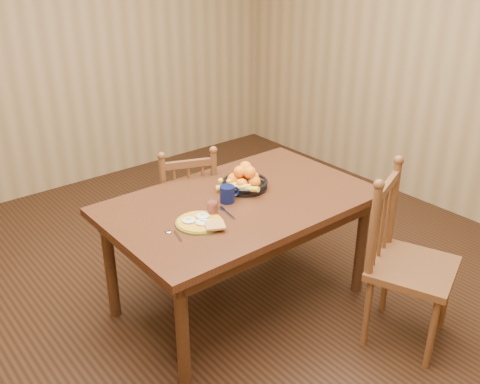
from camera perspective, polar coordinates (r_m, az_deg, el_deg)
room at (r=3.00m, az=0.00°, el=9.52°), size 4.52×5.02×2.72m
dining_table at (r=3.26m, az=0.00°, el=-2.15°), size 1.60×1.00×0.75m
chair_far at (r=3.79m, az=-5.76°, el=-1.78°), size 0.54×0.53×0.92m
chair_near at (r=3.21m, az=17.27°, el=-7.23°), size 0.60×0.59×1.03m
breakfast_plate at (r=2.95m, az=-4.28°, el=-3.21°), size 0.26×0.31×0.04m
fork at (r=3.07m, az=-1.50°, el=-2.15°), size 0.05×0.18×0.00m
spoon at (r=2.88m, az=-7.33°, el=-4.35°), size 0.05×0.16×0.01m
coffee_mug at (r=3.17m, az=-1.30°, el=-0.19°), size 0.13×0.09×0.10m
juice_glass at (r=3.02m, az=-2.96°, el=-1.78°), size 0.06×0.06×0.09m
fruit_bowl at (r=3.34m, az=0.45°, el=1.23°), size 0.32×0.32×0.17m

